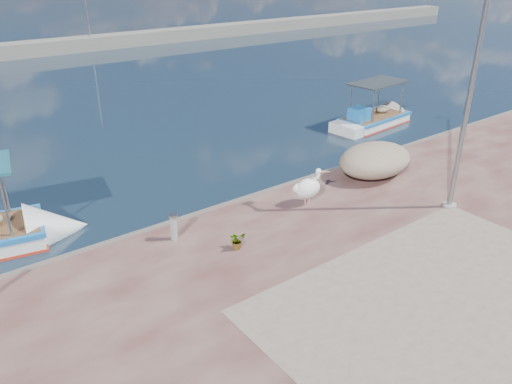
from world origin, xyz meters
The scene contains 8 objects.
ground centered at (0.00, 0.00, 0.00)m, with size 1400.00×1400.00×0.00m, color #162635.
quay_patch centered at (1.00, -3.00, 0.50)m, with size 9.00×7.00×0.01m, color gray.
boat_right centered at (11.34, 8.82, 0.20)m, with size 5.55×2.24×2.60m.
pelican centered at (1.85, 3.42, 1.08)m, with size 1.28×0.90×1.22m.
lamp_post centered at (5.40, 0.50, 3.80)m, with size 0.44×0.96×7.00m.
bollard_near centered at (-2.77, 4.02, 0.94)m, with size 0.26×0.26×0.80m.
potted_plant centered at (-1.61, 2.53, 0.75)m, with size 0.46×0.40×0.51m, color #33722D.
net_pile_c centered at (5.42, 3.72, 1.10)m, with size 3.03×2.17×1.19m, color tan.
Camera 1 is at (-8.35, -7.34, 7.90)m, focal length 35.00 mm.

